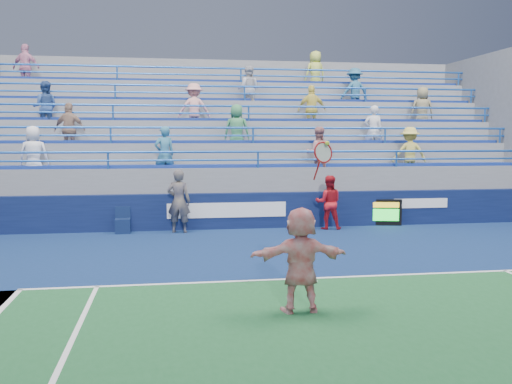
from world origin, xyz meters
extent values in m
plane|color=#333538|center=(0.00, 0.00, 0.00)|extent=(120.00, 120.00, 0.00)
cube|color=navy|center=(0.00, 2.20, 0.01)|extent=(18.00, 8.40, 0.02)
cube|color=white|center=(0.00, 0.00, 0.02)|extent=(11.00, 0.10, 0.01)
cube|color=white|center=(0.00, -0.10, 0.02)|extent=(0.08, 0.30, 0.01)
cube|color=#0A1338|center=(0.00, 6.50, 0.55)|extent=(18.00, 0.30, 1.10)
cube|color=white|center=(-1.00, 6.34, 0.60)|extent=(3.60, 0.02, 0.45)
cube|color=white|center=(5.20, 6.34, 0.70)|extent=(1.80, 0.02, 0.30)
cube|color=slate|center=(0.00, 9.45, 0.55)|extent=(18.00, 5.60, 1.10)
cube|color=slate|center=(0.00, 9.45, 0.93)|extent=(18.00, 5.60, 1.85)
cube|color=#16339C|center=(0.00, 7.10, 1.90)|extent=(17.40, 0.45, 0.10)
cylinder|color=#2058B1|center=(0.00, 6.70, 2.35)|extent=(18.00, 0.07, 0.07)
cube|color=slate|center=(0.00, 9.95, 1.30)|extent=(18.00, 4.60, 2.60)
cube|color=#16339C|center=(0.00, 8.10, 2.65)|extent=(17.40, 0.45, 0.10)
cylinder|color=#2058B1|center=(0.00, 7.70, 3.10)|extent=(18.00, 0.07, 0.07)
cube|color=slate|center=(0.00, 10.45, 1.68)|extent=(18.00, 3.60, 3.35)
cube|color=#16339C|center=(0.00, 9.10, 3.40)|extent=(17.40, 0.45, 0.10)
cylinder|color=#2058B1|center=(0.00, 8.70, 3.85)|extent=(18.00, 0.07, 0.07)
cube|color=slate|center=(0.00, 10.95, 2.05)|extent=(18.00, 2.60, 4.10)
cube|color=#16339C|center=(0.00, 10.10, 4.15)|extent=(17.40, 0.45, 0.10)
cylinder|color=#2058B1|center=(0.00, 9.70, 4.60)|extent=(18.00, 0.07, 0.07)
cube|color=slate|center=(0.00, 11.45, 2.42)|extent=(18.00, 1.60, 4.85)
cube|color=#16339C|center=(0.00, 11.10, 4.90)|extent=(17.40, 0.45, 0.10)
cylinder|color=#2058B1|center=(0.00, 10.70, 5.35)|extent=(18.00, 0.07, 0.07)
imported|color=pink|center=(-1.83, 9.10, 3.78)|extent=(1.10, 0.63, 1.70)
imported|color=teal|center=(-2.85, 7.10, 2.28)|extent=(0.70, 0.55, 1.70)
imported|color=white|center=(-6.68, 7.10, 2.28)|extent=(0.85, 0.57, 1.70)
imported|color=silver|center=(0.19, 10.10, 4.53)|extent=(0.95, 0.82, 1.70)
imported|color=#3C8552|center=(-0.48, 8.10, 3.03)|extent=(0.93, 0.70, 1.70)
imported|color=#CFDD56|center=(2.96, 11.10, 5.28)|extent=(0.93, 0.71, 1.70)
imported|color=#F1DD5E|center=(2.32, 9.10, 3.78)|extent=(1.01, 0.45, 1.70)
imported|color=silver|center=(4.23, 8.10, 3.03)|extent=(0.70, 0.55, 1.70)
imported|color=#B87777|center=(2.01, 7.10, 2.28)|extent=(0.89, 0.73, 1.70)
imported|color=#2F4F8F|center=(-6.71, 9.10, 3.78)|extent=(0.83, 0.65, 1.70)
imported|color=#857B59|center=(6.46, 9.10, 3.78)|extent=(0.91, 0.68, 1.70)
imported|color=#A27F6C|center=(-5.79, 8.10, 3.03)|extent=(1.06, 0.63, 1.70)
imported|color=#2D6789|center=(4.21, 10.10, 4.53)|extent=(1.20, 0.83, 1.70)
imported|color=#D6C253|center=(5.12, 7.10, 2.28)|extent=(1.18, 0.80, 1.70)
imported|color=pink|center=(-7.71, 11.10, 5.28)|extent=(1.07, 0.68, 1.70)
cube|color=black|center=(3.92, 6.37, 0.42)|extent=(1.22, 0.39, 0.84)
cube|color=gold|center=(3.92, 6.29, 0.68)|extent=(1.04, 0.02, 0.17)
cube|color=#19E533|center=(3.92, 6.29, 0.36)|extent=(1.04, 0.02, 0.38)
cube|color=#0D1B3F|center=(-4.07, 6.13, 0.22)|extent=(0.45, 0.45, 0.43)
cube|color=#0D1B3F|center=(-4.07, 6.32, 0.60)|extent=(0.43, 0.07, 0.34)
imported|color=white|center=(-0.73, -2.04, 0.84)|extent=(1.57, 0.50, 1.69)
torus|color=#9F1315|center=(-0.38, -2.04, 2.53)|extent=(0.35, 0.20, 0.34)
cylinder|color=#9F1315|center=(-0.48, -2.04, 2.25)|extent=(0.08, 0.19, 0.31)
sphere|color=#CEDE33|center=(-0.33, -2.09, 2.68)|extent=(0.07, 0.07, 0.07)
imported|color=#151A3B|center=(-2.45, 5.97, 0.93)|extent=(0.77, 0.60, 1.87)
imported|color=#B2141E|center=(2.05, 5.95, 0.82)|extent=(0.91, 0.78, 1.64)
camera|label=1|loc=(-2.80, -10.65, 2.74)|focal=40.00mm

